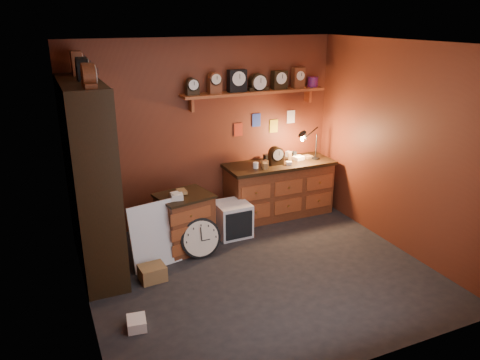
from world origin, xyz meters
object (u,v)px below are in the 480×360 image
at_px(workbench, 279,186).
at_px(low_cabinet, 185,220).
at_px(shelving_unit, 87,171).
at_px(big_round_clock, 200,238).

height_order(workbench, low_cabinet, workbench).
xyz_separation_m(shelving_unit, workbench, (2.84, 0.49, -0.78)).
bearing_deg(workbench, low_cabinet, -163.03).
distance_m(workbench, low_cabinet, 1.76).
relative_size(low_cabinet, big_round_clock, 1.62).
xyz_separation_m(shelving_unit, low_cabinet, (1.16, -0.02, -0.83)).
bearing_deg(workbench, big_round_clock, -152.93).
xyz_separation_m(low_cabinet, big_round_clock, (0.11, -0.29, -0.16)).
distance_m(shelving_unit, low_cabinet, 1.43).
bearing_deg(big_round_clock, low_cabinet, 109.90).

